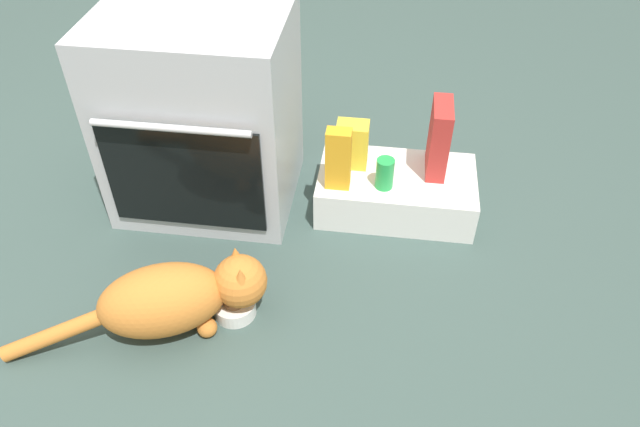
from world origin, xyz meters
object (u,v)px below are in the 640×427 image
(pantry_cabinet, at_px, (396,191))
(soda_can, at_px, (385,174))
(food_bowl, at_px, (235,306))
(oven, at_px, (202,114))
(cat, at_px, (176,297))
(snack_bag, at_px, (352,144))
(cereal_box, at_px, (439,139))
(juice_carton, at_px, (338,159))

(pantry_cabinet, height_order, soda_can, soda_can)
(food_bowl, height_order, soda_can, soda_can)
(oven, relative_size, cat, 0.96)
(food_bowl, distance_m, cat, 0.20)
(food_bowl, xyz_separation_m, snack_bag, (0.32, 0.65, 0.22))
(oven, distance_m, cereal_box, 0.88)
(oven, bearing_deg, snack_bag, 5.91)
(food_bowl, bearing_deg, soda_can, 49.62)
(soda_can, bearing_deg, snack_bag, 136.87)
(oven, height_order, pantry_cabinet, oven)
(food_bowl, distance_m, cereal_box, 0.96)
(pantry_cabinet, relative_size, cereal_box, 2.13)
(food_bowl, bearing_deg, snack_bag, 64.09)
(cereal_box, relative_size, snack_bag, 1.56)
(pantry_cabinet, distance_m, food_bowl, 0.79)
(pantry_cabinet, xyz_separation_m, snack_bag, (-0.18, 0.05, 0.17))
(pantry_cabinet, bearing_deg, snack_bag, 165.67)
(snack_bag, bearing_deg, food_bowl, -115.91)
(cat, bearing_deg, oven, 73.70)
(food_bowl, relative_size, cereal_box, 0.50)
(cat, bearing_deg, pantry_cabinet, 22.90)
(cat, height_order, juice_carton, juice_carton)
(oven, relative_size, snack_bag, 4.18)
(soda_can, distance_m, juice_carton, 0.18)
(pantry_cabinet, height_order, food_bowl, pantry_cabinet)
(juice_carton, bearing_deg, soda_can, 5.24)
(pantry_cabinet, relative_size, soda_can, 4.98)
(soda_can, bearing_deg, pantry_cabinet, 58.06)
(oven, height_order, cereal_box, oven)
(pantry_cabinet, relative_size, food_bowl, 4.30)
(juice_carton, xyz_separation_m, snack_bag, (0.04, 0.14, -0.03))
(juice_carton, relative_size, cereal_box, 0.86)
(cat, xyz_separation_m, cereal_box, (0.80, 0.73, 0.17))
(oven, xyz_separation_m, soda_can, (0.68, -0.07, -0.15))
(oven, bearing_deg, soda_can, -5.58)
(pantry_cabinet, bearing_deg, cereal_box, 21.69)
(soda_can, relative_size, snack_bag, 0.67)
(juice_carton, bearing_deg, food_bowl, -118.59)
(oven, distance_m, soda_can, 0.70)
(food_bowl, bearing_deg, cat, -157.27)
(oven, xyz_separation_m, food_bowl, (0.24, -0.59, -0.34))
(food_bowl, xyz_separation_m, cat, (-0.16, -0.07, 0.10))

